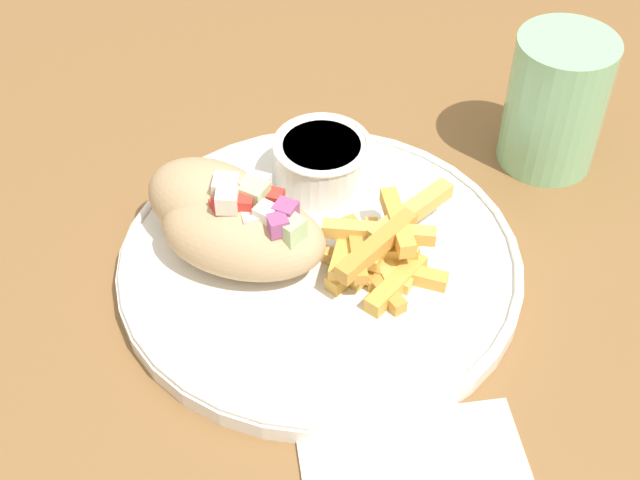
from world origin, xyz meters
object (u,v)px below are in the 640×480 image
at_px(plate, 320,262).
at_px(pita_sandwich_near, 244,234).
at_px(water_glass, 554,108).
at_px(pita_sandwich_far, 217,206).
at_px(sauce_ramekin, 322,160).
at_px(fries_pile, 381,251).

xyz_separation_m(plate, pita_sandwich_near, (-0.06, 0.00, 0.03)).
height_order(plate, water_glass, water_glass).
distance_m(pita_sandwich_near, pita_sandwich_far, 0.04).
xyz_separation_m(pita_sandwich_far, sauce_ramekin, (0.09, 0.05, -0.01)).
relative_size(plate, water_glass, 2.60).
bearing_deg(sauce_ramekin, water_glass, 5.38).
xyz_separation_m(fries_pile, water_glass, (0.17, 0.12, 0.03)).
height_order(fries_pile, water_glass, water_glass).
relative_size(pita_sandwich_far, sauce_ramekin, 1.70).
distance_m(pita_sandwich_near, fries_pile, 0.10).
bearing_deg(pita_sandwich_near, sauce_ramekin, 73.10).
xyz_separation_m(plate, fries_pile, (0.04, -0.01, 0.02)).
distance_m(plate, fries_pile, 0.05).
bearing_deg(fries_pile, pita_sandwich_near, 170.16).
bearing_deg(pita_sandwich_near, pita_sandwich_far, 144.00).
relative_size(plate, fries_pile, 2.70).
relative_size(pita_sandwich_near, pita_sandwich_far, 1.05).
bearing_deg(plate, water_glass, 26.30).
bearing_deg(fries_pile, water_glass, 34.87).
distance_m(fries_pile, sauce_ramekin, 0.10).
height_order(pita_sandwich_near, sauce_ramekin, pita_sandwich_near).
distance_m(fries_pile, water_glass, 0.21).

